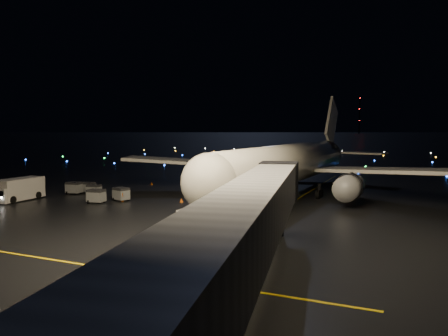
{
  "coord_description": "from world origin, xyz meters",
  "views": [
    {
      "loc": [
        26.13,
        -33.36,
        9.53
      ],
      "look_at": [
        6.38,
        12.0,
        5.0
      ],
      "focal_mm": 35.0,
      "sensor_mm": 36.0,
      "label": 1
    }
  ],
  "objects_px": {
    "service_truck": "(20,189)",
    "baggage_cart_3": "(88,187)",
    "airliner": "(296,141)",
    "baggage_cart_4": "(74,188)",
    "baggage_cart_1": "(96,196)",
    "baggage_cart_0": "(121,194)",
    "baggage_cart_2": "(94,190)",
    "pushback_tug": "(180,257)",
    "crew_c": "(123,196)",
    "belt_loader": "(198,205)"
  },
  "relations": [
    {
      "from": "service_truck",
      "to": "baggage_cart_0",
      "type": "height_order",
      "value": "service_truck"
    },
    {
      "from": "belt_loader",
      "to": "baggage_cart_1",
      "type": "height_order",
      "value": "belt_loader"
    },
    {
      "from": "crew_c",
      "to": "baggage_cart_1",
      "type": "bearing_deg",
      "value": -76.04
    },
    {
      "from": "baggage_cart_0",
      "to": "pushback_tug",
      "type": "bearing_deg",
      "value": -27.65
    },
    {
      "from": "baggage_cart_4",
      "to": "pushback_tug",
      "type": "bearing_deg",
      "value": -44.16
    },
    {
      "from": "baggage_cart_1",
      "to": "baggage_cart_0",
      "type": "bearing_deg",
      "value": 49.27
    },
    {
      "from": "belt_loader",
      "to": "baggage_cart_4",
      "type": "xyz_separation_m",
      "value": [
        -24.74,
        8.95,
        -0.69
      ]
    },
    {
      "from": "baggage_cart_3",
      "to": "pushback_tug",
      "type": "bearing_deg",
      "value": -41.12
    },
    {
      "from": "belt_loader",
      "to": "baggage_cart_1",
      "type": "xyz_separation_m",
      "value": [
        -16.62,
        4.05,
        -0.68
      ]
    },
    {
      "from": "belt_loader",
      "to": "crew_c",
      "type": "bearing_deg",
      "value": 158.75
    },
    {
      "from": "airliner",
      "to": "baggage_cart_2",
      "type": "height_order",
      "value": "airliner"
    },
    {
      "from": "pushback_tug",
      "to": "baggage_cart_4",
      "type": "distance_m",
      "value": 39.57
    },
    {
      "from": "crew_c",
      "to": "baggage_cart_1",
      "type": "xyz_separation_m",
      "value": [
        -2.49,
        -2.18,
        0.1
      ]
    },
    {
      "from": "baggage_cart_2",
      "to": "baggage_cart_4",
      "type": "bearing_deg",
      "value": 172.89
    },
    {
      "from": "pushback_tug",
      "to": "belt_loader",
      "type": "bearing_deg",
      "value": 120.13
    },
    {
      "from": "airliner",
      "to": "baggage_cart_1",
      "type": "bearing_deg",
      "value": -138.78
    },
    {
      "from": "pushback_tug",
      "to": "baggage_cart_4",
      "type": "xyz_separation_m",
      "value": [
        -31.18,
        24.37,
        -0.21
      ]
    },
    {
      "from": "baggage_cart_0",
      "to": "baggage_cart_4",
      "type": "height_order",
      "value": "baggage_cart_4"
    },
    {
      "from": "baggage_cart_1",
      "to": "baggage_cart_4",
      "type": "height_order",
      "value": "baggage_cart_1"
    },
    {
      "from": "airliner",
      "to": "pushback_tug",
      "type": "xyz_separation_m",
      "value": [
        1.49,
        -36.39,
        -6.57
      ]
    },
    {
      "from": "baggage_cart_4",
      "to": "baggage_cart_0",
      "type": "bearing_deg",
      "value": -18.49
    },
    {
      "from": "airliner",
      "to": "service_truck",
      "type": "xyz_separation_m",
      "value": [
        -32.33,
        -19.18,
        -6.17
      ]
    },
    {
      "from": "crew_c",
      "to": "baggage_cart_1",
      "type": "distance_m",
      "value": 3.31
    },
    {
      "from": "baggage_cart_2",
      "to": "service_truck",
      "type": "bearing_deg",
      "value": -137.53
    },
    {
      "from": "service_truck",
      "to": "crew_c",
      "type": "bearing_deg",
      "value": 16.24
    },
    {
      "from": "baggage_cart_2",
      "to": "baggage_cart_3",
      "type": "xyz_separation_m",
      "value": [
        -2.68,
        1.9,
        0.01
      ]
    },
    {
      "from": "airliner",
      "to": "crew_c",
      "type": "height_order",
      "value": "airliner"
    },
    {
      "from": "airliner",
      "to": "baggage_cart_2",
      "type": "distance_m",
      "value": 29.48
    },
    {
      "from": "baggage_cart_2",
      "to": "pushback_tug",
      "type": "bearing_deg",
      "value": -46.96
    },
    {
      "from": "pushback_tug",
      "to": "crew_c",
      "type": "bearing_deg",
      "value": 140.99
    },
    {
      "from": "service_truck",
      "to": "crew_c",
      "type": "height_order",
      "value": "service_truck"
    },
    {
      "from": "belt_loader",
      "to": "baggage_cart_4",
      "type": "relative_size",
      "value": 3.14
    },
    {
      "from": "airliner",
      "to": "baggage_cart_4",
      "type": "bearing_deg",
      "value": -154.84
    },
    {
      "from": "airliner",
      "to": "baggage_cart_2",
      "type": "bearing_deg",
      "value": -151.85
    },
    {
      "from": "baggage_cart_0",
      "to": "baggage_cart_2",
      "type": "distance_m",
      "value": 6.54
    },
    {
      "from": "crew_c",
      "to": "baggage_cart_2",
      "type": "relative_size",
      "value": 0.85
    },
    {
      "from": "belt_loader",
      "to": "baggage_cart_1",
      "type": "bearing_deg",
      "value": 168.84
    },
    {
      "from": "baggage_cart_3",
      "to": "airliner",
      "type": "bearing_deg",
      "value": 19.5
    },
    {
      "from": "pushback_tug",
      "to": "baggage_cart_4",
      "type": "height_order",
      "value": "pushback_tug"
    },
    {
      "from": "crew_c",
      "to": "baggage_cart_4",
      "type": "bearing_deg",
      "value": -131.58
    },
    {
      "from": "airliner",
      "to": "baggage_cart_0",
      "type": "bearing_deg",
      "value": -141.2
    },
    {
      "from": "airliner",
      "to": "baggage_cart_3",
      "type": "distance_m",
      "value": 31.19
    },
    {
      "from": "baggage_cart_1",
      "to": "baggage_cart_2",
      "type": "distance_m",
      "value": 6.5
    },
    {
      "from": "belt_loader",
      "to": "baggage_cart_4",
      "type": "distance_m",
      "value": 26.31
    },
    {
      "from": "belt_loader",
      "to": "crew_c",
      "type": "distance_m",
      "value": 15.46
    },
    {
      "from": "pushback_tug",
      "to": "baggage_cart_2",
      "type": "bearing_deg",
      "value": 145.97
    },
    {
      "from": "airliner",
      "to": "pushback_tug",
      "type": "distance_m",
      "value": 37.01
    },
    {
      "from": "baggage_cart_3",
      "to": "baggage_cart_4",
      "type": "relative_size",
      "value": 0.91
    },
    {
      "from": "baggage_cart_2",
      "to": "baggage_cart_3",
      "type": "bearing_deg",
      "value": 139.19
    },
    {
      "from": "service_truck",
      "to": "baggage_cart_3",
      "type": "bearing_deg",
      "value": 65.4
    }
  ]
}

